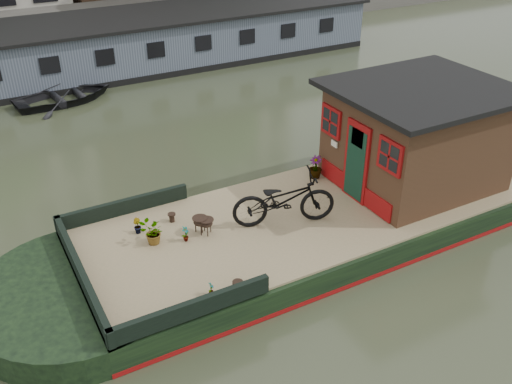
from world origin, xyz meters
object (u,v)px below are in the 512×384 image
brazier_front (200,225)px  dinghy (64,92)px  cabin (417,135)px  potted_plant_a (186,234)px  brazier_rear (207,227)px  bicycle (284,199)px

brazier_front → dinghy: (-0.49, 10.90, -0.48)m
cabin → brazier_front: size_ratio=10.69×
cabin → potted_plant_a: cabin is taller
potted_plant_a → dinghy: (-0.10, 11.04, -0.47)m
dinghy → brazier_front: bearing=174.5°
cabin → potted_plant_a: (-5.89, 0.26, -1.05)m
potted_plant_a → brazier_rear: bearing=4.1°
cabin → potted_plant_a: 5.98m
dinghy → brazier_rear: bearing=175.0°
potted_plant_a → cabin: bearing=-2.5°
brazier_rear → brazier_front: bearing=132.4°
brazier_rear → bicycle: bearing=-14.1°
bicycle → dinghy: (-2.23, 11.42, -0.88)m
cabin → brazier_front: (-5.49, 0.40, -1.04)m
bicycle → brazier_front: size_ratio=5.99×
bicycle → dinghy: size_ratio=0.64×
cabin → dinghy: cabin is taller
potted_plant_a → brazier_front: 0.42m
potted_plant_a → brazier_rear: 0.50m
cabin → potted_plant_a: bearing=177.5°
bicycle → potted_plant_a: bearing=97.9°
brazier_front → dinghy: size_ratio=0.11×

